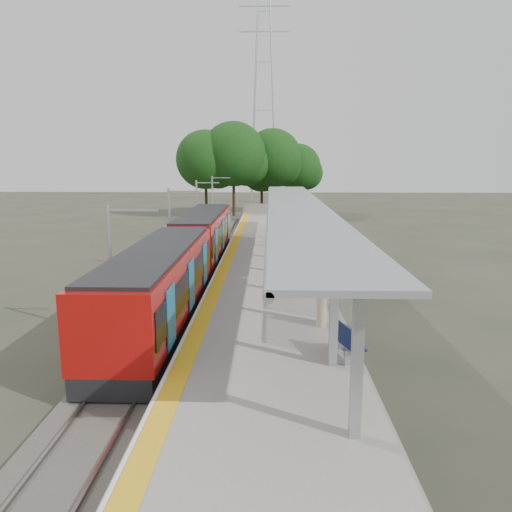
# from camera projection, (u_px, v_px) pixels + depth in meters

# --- Properties ---
(ground) EXTENTS (200.00, 200.00, 0.00)m
(ground) POSITION_uv_depth(u_px,v_px,m) (266.00, 428.00, 13.48)
(ground) COLOR #474438
(ground) RESTS_ON ground
(trackbed) EXTENTS (3.00, 70.00, 0.24)m
(trackbed) POSITION_uv_depth(u_px,v_px,m) (201.00, 267.00, 33.21)
(trackbed) COLOR #59544C
(trackbed) RESTS_ON ground
(platform) EXTENTS (6.00, 50.00, 1.00)m
(platform) POSITION_uv_depth(u_px,v_px,m) (268.00, 262.00, 33.01)
(platform) COLOR gray
(platform) RESTS_ON ground
(tactile_strip) EXTENTS (0.60, 50.00, 0.02)m
(tactile_strip) POSITION_uv_depth(u_px,v_px,m) (230.00, 254.00, 32.98)
(tactile_strip) COLOR yellow
(tactile_strip) RESTS_ON platform
(end_fence) EXTENTS (6.00, 0.10, 1.20)m
(end_fence) POSITION_uv_depth(u_px,v_px,m) (269.00, 209.00, 57.29)
(end_fence) COLOR #9EA0A5
(end_fence) RESTS_ON platform
(train) EXTENTS (2.74, 27.60, 3.62)m
(train) POSITION_uv_depth(u_px,v_px,m) (187.00, 254.00, 27.46)
(train) COLOR black
(train) RESTS_ON ground
(canopy) EXTENTS (3.27, 38.00, 3.66)m
(canopy) POSITION_uv_depth(u_px,v_px,m) (297.00, 212.00, 28.52)
(canopy) COLOR #9EA0A5
(canopy) RESTS_ON platform
(pylon) EXTENTS (8.00, 4.00, 38.00)m
(pylon) POSITION_uv_depth(u_px,v_px,m) (264.00, 86.00, 81.55)
(pylon) COLOR #9EA0A5
(pylon) RESTS_ON ground
(tree_cluster) EXTENTS (18.49, 13.22, 11.83)m
(tree_cluster) POSITION_uv_depth(u_px,v_px,m) (250.00, 160.00, 63.87)
(tree_cluster) COLOR #382316
(tree_cluster) RESTS_ON ground
(catenary_masts) EXTENTS (2.08, 48.16, 5.40)m
(catenary_masts) POSITION_uv_depth(u_px,v_px,m) (171.00, 227.00, 31.74)
(catenary_masts) COLOR #9EA0A5
(catenary_masts) RESTS_ON ground
(bench_near) EXTENTS (0.93, 1.71, 1.12)m
(bench_near) POSITION_uv_depth(u_px,v_px,m) (345.00, 339.00, 15.71)
(bench_near) COLOR #101E52
(bench_near) RESTS_ON platform
(bench_mid) EXTENTS (0.83, 1.70, 1.11)m
(bench_mid) POSITION_uv_depth(u_px,v_px,m) (291.00, 246.00, 32.56)
(bench_mid) COLOR #101E52
(bench_mid) RESTS_ON platform
(bench_far) EXTENTS (0.96, 1.75, 1.15)m
(bench_far) POSITION_uv_depth(u_px,v_px,m) (285.00, 223.00, 44.71)
(bench_far) COLOR #101E52
(bench_far) RESTS_ON platform
(info_pillar_near) EXTENTS (0.38, 0.38, 1.68)m
(info_pillar_near) POSITION_uv_depth(u_px,v_px,m) (322.00, 308.00, 18.55)
(info_pillar_near) COLOR #C8BA92
(info_pillar_near) RESTS_ON platform
(info_pillar_far) EXTENTS (0.44, 0.44, 1.95)m
(info_pillar_far) POSITION_uv_depth(u_px,v_px,m) (294.00, 233.00, 36.45)
(info_pillar_far) COLOR #C8BA92
(info_pillar_far) RESTS_ON platform
(litter_bin) EXTENTS (0.59, 0.59, 0.92)m
(litter_bin) POSITION_uv_depth(u_px,v_px,m) (287.00, 258.00, 29.27)
(litter_bin) COLOR #9EA0A5
(litter_bin) RESTS_ON platform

